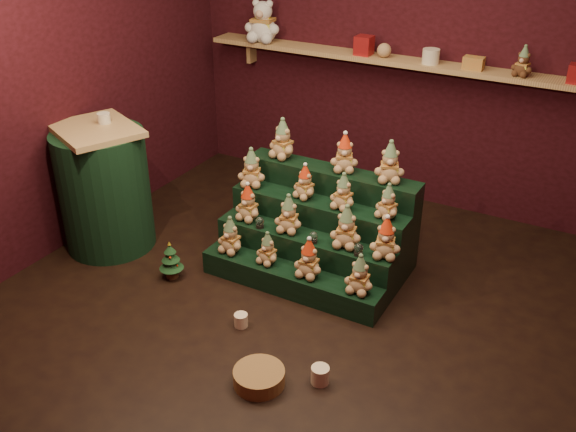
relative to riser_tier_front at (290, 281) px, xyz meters
The scene contains 39 objects.
ground 0.15m from the riser_tier_front, 61.80° to the right, with size 4.00×4.00×0.00m, color black.
back_wall 2.35m from the riser_tier_front, 88.37° to the left, with size 4.00×0.10×2.80m, color black.
front_wall 2.52m from the riser_tier_front, 88.53° to the right, with size 4.00×0.10×2.80m, color black.
left_wall 2.39m from the riser_tier_front, behind, with size 0.10×4.00×2.80m, color black.
back_shelf 2.14m from the riser_tier_front, 88.21° to the left, with size 3.60×0.26×0.24m.
riser_tier_front is the anchor object (origin of this frame).
riser_tier_midfront 0.24m from the riser_tier_front, 90.00° to the left, with size 1.40×0.22×0.36m, color black.
riser_tier_midback 0.48m from the riser_tier_front, 90.00° to the left, with size 1.40×0.22×0.54m, color black.
riser_tier_back 0.71m from the riser_tier_front, 90.00° to the left, with size 1.40×0.22×0.72m, color black.
teddy_0 0.57m from the riser_tier_front, behind, with size 0.20×0.18×0.28m, color tan, non-canonical shape.
teddy_1 0.29m from the riser_tier_front, behind, with size 0.18×0.16×0.25m, color tan, non-canonical shape.
teddy_2 0.28m from the riser_tier_front, ahead, with size 0.21×0.19×0.29m, color tan, non-canonical shape.
teddy_3 0.59m from the riser_tier_front, ahead, with size 0.20×0.18×0.28m, color tan, non-canonical shape.
teddy_4 0.68m from the riser_tier_front, 154.95° to the left, with size 0.20×0.18×0.29m, color tan, non-canonical shape.
teddy_5 0.49m from the riser_tier_front, 121.46° to the left, with size 0.21×0.19×0.29m, color tan, non-canonical shape.
teddy_6 0.58m from the riser_tier_front, 35.79° to the left, with size 0.22×0.20×0.31m, color tan, non-canonical shape.
teddy_7 0.78m from the riser_tier_front, 20.59° to the left, with size 0.21×0.19×0.30m, color tan, non-canonical shape.
teddy_8 0.95m from the riser_tier_front, 143.19° to the left, with size 0.22×0.19×0.30m, color tan, non-canonical shape.
teddy_9 0.75m from the riser_tier_front, 105.29° to the left, with size 0.19×0.17×0.26m, color tan, non-canonical shape.
teddy_10 0.76m from the riser_tier_front, 65.10° to the left, with size 0.19×0.17×0.27m, color tan, non-canonical shape.
teddy_11 0.91m from the riser_tier_front, 40.16° to the left, with size 0.18×0.16×0.26m, color tan, non-canonical shape.
teddy_12 1.13m from the riser_tier_front, 123.13° to the left, with size 0.22×0.20×0.31m, color tan, non-canonical shape.
teddy_13 1.03m from the riser_tier_front, 82.48° to the left, with size 0.21×0.19×0.29m, color tan, non-canonical shape.
teddy_14 1.12m from the riser_tier_front, 56.05° to the left, with size 0.22×0.20×0.30m, color tan, non-canonical shape.
snow_globe_a 0.50m from the riser_tier_front, 155.34° to the left, with size 0.06×0.06×0.09m.
snow_globe_b 0.37m from the riser_tier_front, 57.52° to the left, with size 0.06×0.06×0.09m.
snow_globe_c 0.58m from the riser_tier_front, 19.44° to the left, with size 0.07×0.07×0.09m.
side_table 1.67m from the riser_tier_front, behind, with size 0.83×0.78×1.02m.
table_ornament 1.88m from the riser_tier_front, behind, with size 0.10×0.10×0.08m, color beige.
mini_christmas_tree 0.91m from the riser_tier_front, 162.35° to the right, with size 0.18×0.18×0.31m.
mug_left 0.53m from the riser_tier_front, 99.97° to the right, with size 0.09×0.09×0.09m, color beige.
mug_right 0.97m from the riser_tier_front, 50.35° to the right, with size 0.11×0.11×0.11m, color beige.
wicker_basket 0.99m from the riser_tier_front, 71.96° to the right, with size 0.31×0.31×0.10m, color #9C6D3F.
white_bear 2.59m from the riser_tier_front, 125.70° to the left, with size 0.34×0.30×0.47m, color silver, non-canonical shape.
brown_bear 2.45m from the riser_tier_front, 58.18° to the left, with size 0.16×0.15×0.23m, color #502A1A, non-canonical shape.
gift_tin_red_a 2.20m from the riser_tier_front, 97.95° to the left, with size 0.14×0.14×0.16m, color maroon.
gift_tin_cream 2.20m from the riser_tier_front, 78.70° to the left, with size 0.14×0.14×0.12m, color beige.
shelf_plush_ball 2.17m from the riser_tier_front, 91.94° to the left, with size 0.12×0.12×0.12m, color tan.
scarf_gift_box 2.28m from the riser_tier_front, 68.12° to the left, with size 0.16×0.10×0.10m, color orange.
Camera 1 is at (1.82, -3.30, 2.72)m, focal length 40.00 mm.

